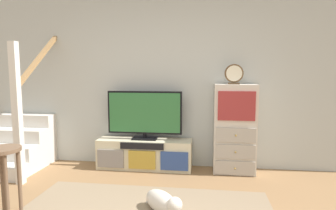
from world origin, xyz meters
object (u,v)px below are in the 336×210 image
television (145,114)px  dog (163,202)px  bar_stool_near (3,166)px  desk_clock (234,74)px  media_console (145,154)px  side_cabinet (235,129)px

television → dog: (0.47, -1.34, -0.70)m
bar_stool_near → desk_clock: bearing=34.5°
media_console → bar_stool_near: (-1.05, -1.60, 0.30)m
television → bar_stool_near: (-1.05, -1.62, -0.30)m
television → side_cabinet: (1.30, -0.01, -0.19)m
side_cabinet → desk_clock: bearing=-153.5°
media_console → bar_stool_near: bearing=-123.3°
media_console → dog: (0.47, -1.32, -0.10)m
side_cabinet → bar_stool_near: bearing=-145.6°
side_cabinet → dog: (-0.82, -1.33, -0.51)m
bar_stool_near → dog: bearing=10.5°
television → side_cabinet: 1.31m
media_console → bar_stool_near: 1.94m
media_console → desk_clock: desk_clock is taller
media_console → television: size_ratio=1.26×
side_cabinet → desk_clock: size_ratio=4.52×
desk_clock → television: bearing=178.7°
side_cabinet → bar_stool_near: size_ratio=1.80×
desk_clock → dog: desk_clock is taller
media_console → dog: 1.40m
media_console → desk_clock: size_ratio=4.99×
media_console → side_cabinet: size_ratio=1.11×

